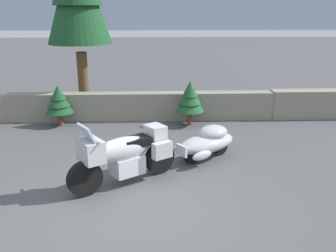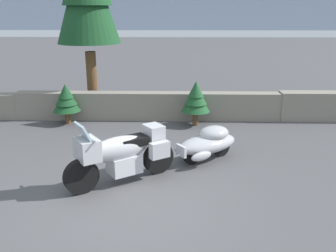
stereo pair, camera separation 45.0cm
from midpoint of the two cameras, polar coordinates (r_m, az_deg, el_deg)
name	(u,v)px [view 2 (the right image)]	position (r m, az deg, el deg)	size (l,w,h in m)	color
ground_plane	(127,202)	(6.77, -4.34, -11.40)	(80.00, 80.00, 0.00)	#4C4C4F
stone_guard_wall	(160,106)	(11.45, -0.15, 3.03)	(24.00, 0.54, 0.87)	gray
touring_motorcycle	(121,153)	(7.23, -5.36, -4.06)	(1.99, 1.51, 1.33)	black
car_shaped_trailer	(208,142)	(8.43, 7.57, -2.50)	(2.02, 1.54, 0.76)	black
pine_sapling_near	(66,99)	(11.26, -14.11, 3.97)	(0.81, 0.81, 1.19)	brown
pine_sapling_farther	(196,98)	(10.79, 5.44, 4.25)	(0.83, 0.83, 1.31)	brown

